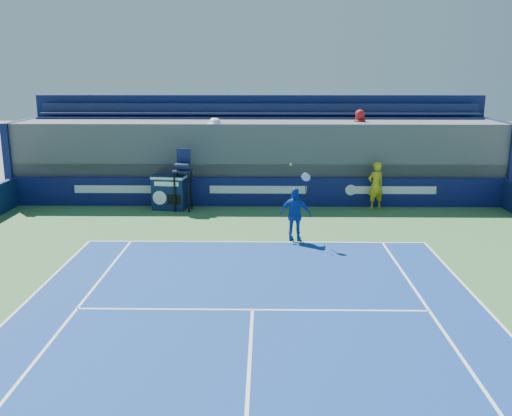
{
  "coord_description": "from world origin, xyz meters",
  "views": [
    {
      "loc": [
        0.29,
        -5.97,
        5.4
      ],
      "look_at": [
        0.0,
        11.5,
        1.25
      ],
      "focal_mm": 40.0,
      "sensor_mm": 36.0,
      "label": 1
    }
  ],
  "objects_px": {
    "ball_person": "(376,186)",
    "match_clock": "(169,191)",
    "tennis_player": "(295,214)",
    "umpire_chair": "(183,173)"
  },
  "relations": [
    {
      "from": "match_clock",
      "to": "umpire_chair",
      "type": "bearing_deg",
      "value": -16.65
    },
    {
      "from": "umpire_chair",
      "to": "tennis_player",
      "type": "distance_m",
      "value": 6.02
    },
    {
      "from": "match_clock",
      "to": "ball_person",
      "type": "bearing_deg",
      "value": 1.43
    },
    {
      "from": "umpire_chair",
      "to": "tennis_player",
      "type": "relative_size",
      "value": 0.96
    },
    {
      "from": "ball_person",
      "to": "tennis_player",
      "type": "bearing_deg",
      "value": 29.46
    },
    {
      "from": "ball_person",
      "to": "tennis_player",
      "type": "height_order",
      "value": "tennis_player"
    },
    {
      "from": "match_clock",
      "to": "umpire_chair",
      "type": "height_order",
      "value": "umpire_chair"
    },
    {
      "from": "match_clock",
      "to": "tennis_player",
      "type": "distance_m",
      "value": 6.54
    },
    {
      "from": "umpire_chair",
      "to": "tennis_player",
      "type": "height_order",
      "value": "tennis_player"
    },
    {
      "from": "ball_person",
      "to": "match_clock",
      "type": "bearing_deg",
      "value": -22.0
    }
  ]
}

